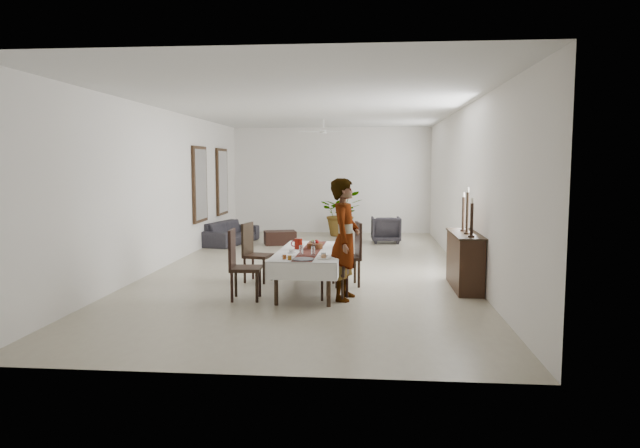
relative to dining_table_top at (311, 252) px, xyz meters
The scene contains 86 objects.
floor 2.28m from the dining_table_top, 95.64° to the left, with size 6.00×12.00×0.00m, color #AFA78B.
ceiling 3.36m from the dining_table_top, 95.64° to the left, with size 6.00×12.00×0.02m, color silver.
wall_back 8.23m from the dining_table_top, 91.50° to the left, with size 6.00×0.02×3.20m, color white.
wall_front 3.95m from the dining_table_top, 93.21° to the right, with size 6.00×0.02×3.20m, color white.
wall_left 4.00m from the dining_table_top, 145.90° to the left, with size 0.02×12.00×3.20m, color white.
wall_right 3.66m from the dining_table_top, 38.00° to the left, with size 0.02×12.00×3.20m, color white.
dining_table_top is the anchor object (origin of this frame).
table_leg_fl 1.14m from the dining_table_top, 112.20° to the right, with size 0.06×0.06×0.62m, color black.
table_leg_fr 1.14m from the dining_table_top, 69.99° to the right, with size 0.06×0.06×0.62m, color black.
table_leg_bl 1.14m from the dining_table_top, 110.01° to the left, with size 0.06×0.06×0.62m, color black.
table_leg_br 1.14m from the dining_table_top, 67.80° to the left, with size 0.06×0.06×0.62m, color black.
tablecloth_top 0.03m from the dining_table_top, ahead, with size 1.05×2.30×0.01m, color silver.
tablecloth_drape_left 0.53m from the dining_table_top, behind, with size 0.01×2.30×0.27m, color white.
tablecloth_drape_right 0.53m from the dining_table_top, ahead, with size 0.01×2.30×0.27m, color silver.
tablecloth_drape_near 1.15m from the dining_table_top, 91.10° to the right, with size 1.05×0.01×0.27m, color white.
tablecloth_drape_far 1.15m from the dining_table_top, 88.90° to the left, with size 1.05×0.01×0.27m, color white.
table_runner 0.03m from the dining_table_top, ahead, with size 0.31×2.22×0.00m, color maroon.
red_pitcher 0.29m from the dining_table_top, 147.94° to the left, with size 0.13×0.13×0.18m, color maroon.
pitcher_handle 0.35m from the dining_table_top, 154.78° to the left, with size 0.11×0.11×0.02m, color maroon.
wine_glass_near 0.60m from the dining_table_top, 80.64° to the right, with size 0.06×0.06×0.15m, color silver.
wine_glass_mid 0.51m from the dining_table_top, 101.40° to the right, with size 0.06×0.06×0.15m, color white.
wine_glass_far 0.12m from the dining_table_top, 43.90° to the left, with size 0.06×0.06×0.15m, color silver.
teacup_right 0.60m from the dining_table_top, 64.53° to the right, with size 0.08×0.08×0.05m, color silver.
saucer_right 0.60m from the dining_table_top, 64.53° to the right, with size 0.13×0.13×0.01m, color silver.
teacup_left 0.41m from the dining_table_top, 131.70° to the right, with size 0.08×0.08×0.05m, color silver.
saucer_left 0.41m from the dining_table_top, 131.70° to the right, with size 0.13×0.13×0.01m, color silver.
plate_near_right 0.85m from the dining_table_top, 70.96° to the right, with size 0.21×0.21×0.01m, color silver.
bread_near_right 0.86m from the dining_table_top, 70.96° to the right, with size 0.08×0.08×0.08m, color tan.
plate_near_left 0.72m from the dining_table_top, 112.90° to the right, with size 0.21×0.21×0.01m, color silver.
plate_far_left 0.57m from the dining_table_top, 119.09° to the left, with size 0.21×0.21×0.01m, color silver.
serving_tray 0.93m from the dining_table_top, 91.10° to the right, with size 0.32×0.32×0.02m, color #434348.
jam_jar_a 0.98m from the dining_table_top, 102.61° to the right, with size 0.06×0.06×0.07m, color #945815.
jam_jar_b 0.95m from the dining_table_top, 108.51° to the right, with size 0.06×0.06×0.07m, color #8F4014.
fruit_basket 0.24m from the dining_table_top, 77.59° to the left, with size 0.27×0.27×0.09m, color brown.
fruit_red 0.29m from the dining_table_top, 72.40° to the left, with size 0.08×0.08×0.08m, color #A11210.
fruit_green 0.29m from the dining_table_top, 86.86° to the left, with size 0.07×0.07×0.07m, color #557F26.
chair_right_near_seat 0.74m from the dining_table_top, 51.61° to the right, with size 0.39×0.39×0.04m, color black.
chair_right_near_leg_fl 1.03m from the dining_table_top, 52.68° to the right, with size 0.04×0.04×0.39m, color black.
chair_right_near_leg_fr 0.87m from the dining_table_top, 34.07° to the right, with size 0.04×0.04×0.39m, color black.
chair_right_near_leg_bl 0.85m from the dining_table_top, 69.99° to the right, with size 0.04×0.04×0.39m, color black.
chair_right_near_leg_br 0.65m from the dining_table_top, 49.53° to the right, with size 0.04×0.04×0.39m, color black.
chair_right_near_back 0.84m from the dining_table_top, 43.68° to the right, with size 0.39×0.04×0.50m, color black.
chair_right_far_seat 0.75m from the dining_table_top, 39.81° to the left, with size 0.47×0.47×0.05m, color black.
chair_right_far_leg_fl 0.95m from the dining_table_top, 22.20° to the left, with size 0.05×0.05×0.46m, color black.
chair_right_far_leg_fr 1.08m from the dining_table_top, 44.32° to the left, with size 0.05×0.05×0.46m, color black.
chair_right_far_leg_bl 0.64m from the dining_table_top, 30.47° to the left, with size 0.05×0.05×0.46m, color black.
chair_right_far_leg_br 0.82m from the dining_table_top, 61.28° to the left, with size 0.05×0.05×0.46m, color black.
chair_right_far_back 0.94m from the dining_table_top, 33.63° to the left, with size 0.47×0.04×0.59m, color black.
chair_left_near_seat 1.17m from the dining_table_top, 143.84° to the right, with size 0.46×0.46×0.05m, color black.
chair_left_near_leg_fl 1.31m from the dining_table_top, 155.92° to the right, with size 0.05×0.05×0.46m, color black.
chair_left_near_leg_fr 1.48m from the dining_table_top, 141.38° to the right, with size 0.05×0.05×0.46m, color black.
chair_left_near_leg_bl 0.99m from the dining_table_top, 147.73° to the right, with size 0.05×0.05×0.46m, color black.
chair_left_near_leg_br 1.20m from the dining_table_top, 130.47° to the right, with size 0.05×0.05×0.46m, color black.
chair_left_near_back 1.35m from the dining_table_top, 148.59° to the right, with size 0.46×0.04×0.59m, color black.
chair_left_far_seat 1.23m from the dining_table_top, 146.43° to the left, with size 0.44×0.44×0.05m, color black.
chair_left_far_leg_fl 1.52m from the dining_table_top, 142.45° to the left, with size 0.04×0.04×0.44m, color black.
chair_left_far_leg_fr 1.40m from the dining_table_top, 156.61° to the left, with size 0.04×0.04×0.44m, color black.
chair_left_far_leg_bl 1.22m from the dining_table_top, 134.46° to the left, with size 0.04×0.04×0.44m, color black.
chair_left_far_leg_br 1.07m from the dining_table_top, 152.34° to the left, with size 0.04×0.04×0.44m, color black.
chair_left_far_back 1.41m from the dining_table_top, 149.50° to the left, with size 0.44×0.04×0.57m, color black.
woman 0.84m from the dining_table_top, 42.09° to the right, with size 0.68×0.45×1.88m, color #989CA1.
sideboard_body 2.61m from the dining_table_top, ahead, with size 0.40×1.52×0.91m, color black.
sideboard_top 2.62m from the dining_table_top, ahead, with size 0.45×1.58×0.03m, color black.
candlestick_near_base 2.59m from the dining_table_top, ahead, with size 0.10×0.10×0.03m, color black.
candlestick_near_shaft 2.63m from the dining_table_top, ahead, with size 0.05×0.05×0.51m, color black.
candlestick_near_candle 2.71m from the dining_table_top, ahead, with size 0.04×0.04×0.08m, color white.
candlestick_mid_base 2.60m from the dining_table_top, ahead, with size 0.10×0.10×0.03m, color black.
candlestick_mid_shaft 2.66m from the dining_table_top, ahead, with size 0.05×0.05×0.66m, color black.
candlestick_mid_candle 2.78m from the dining_table_top, ahead, with size 0.04×0.04×0.08m, color silver.
candlestick_far_base 2.68m from the dining_table_top, 15.17° to the left, with size 0.10×0.10×0.03m, color black.
candlestick_far_shaft 2.73m from the dining_table_top, 15.17° to the left, with size 0.05×0.05×0.56m, color black.
candlestick_far_candle 2.81m from the dining_table_top, 15.17° to the left, with size 0.04×0.04×0.08m, color white.
sofa 6.09m from the dining_table_top, 116.37° to the left, with size 1.99×0.78×0.58m, color #2D2A30.
armchair 6.16m from the dining_table_top, 76.89° to the left, with size 0.75×0.77×0.70m, color #2E2A30.
coffee_table 5.56m from the dining_table_top, 104.24° to the left, with size 0.80×0.53×0.36m, color black.
potted_plant 7.38m from the dining_table_top, 88.83° to the left, with size 1.20×1.04×1.34m, color #295020.
mirror_frame_near 5.49m from the dining_table_top, 125.96° to the left, with size 0.06×1.05×1.85m, color black.
mirror_glass_near 5.47m from the dining_table_top, 125.66° to the left, with size 0.01×0.90×1.70m, color silver.
mirror_frame_far 7.28m from the dining_table_top, 116.12° to the left, with size 0.06×1.05×1.85m, color black.
mirror_glass_far 7.26m from the dining_table_top, 115.86° to the left, with size 0.01×0.90×1.70m, color white.
fan_rod 5.73m from the dining_table_top, 92.38° to the left, with size 0.04×0.04×0.20m, color white.
fan_hub 5.65m from the dining_table_top, 92.38° to the left, with size 0.16×0.16×0.08m, color white.
fan_blade_n 5.97m from the dining_table_top, 92.23° to the left, with size 0.10×0.55×0.01m, color silver.
fan_blade_s 5.33m from the dining_table_top, 92.55° to the left, with size 0.10×0.55×0.01m, color silver.
fan_blade_e 5.65m from the dining_table_top, 88.50° to the left, with size 0.55×0.10×0.01m, color white.
fan_blade_w 5.67m from the dining_table_top, 96.23° to the left, with size 0.55×0.10×0.01m, color white.
Camera 1 is at (1.18, -11.40, 2.09)m, focal length 32.00 mm.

